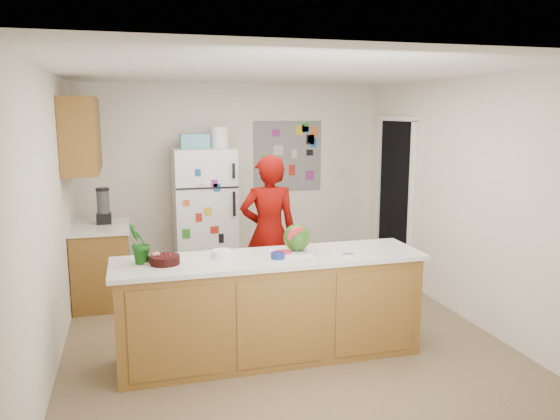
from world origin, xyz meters
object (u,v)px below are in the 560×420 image
object	(u,v)px
person	(269,233)
watermelon	(297,237)
cherry_bowl	(165,260)
refrigerator	(204,216)

from	to	relation	value
person	watermelon	size ratio (longest dim) A/B	7.07
cherry_bowl	refrigerator	bearing A→B (deg)	74.94
refrigerator	watermelon	distance (m)	2.37
person	cherry_bowl	bearing A→B (deg)	50.80
refrigerator	watermelon	world-z (taller)	refrigerator
watermelon	refrigerator	bearing A→B (deg)	102.59
refrigerator	cherry_bowl	size ratio (longest dim) A/B	6.94
watermelon	cherry_bowl	world-z (taller)	watermelon
person	watermelon	world-z (taller)	person
refrigerator	person	distance (m)	1.30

